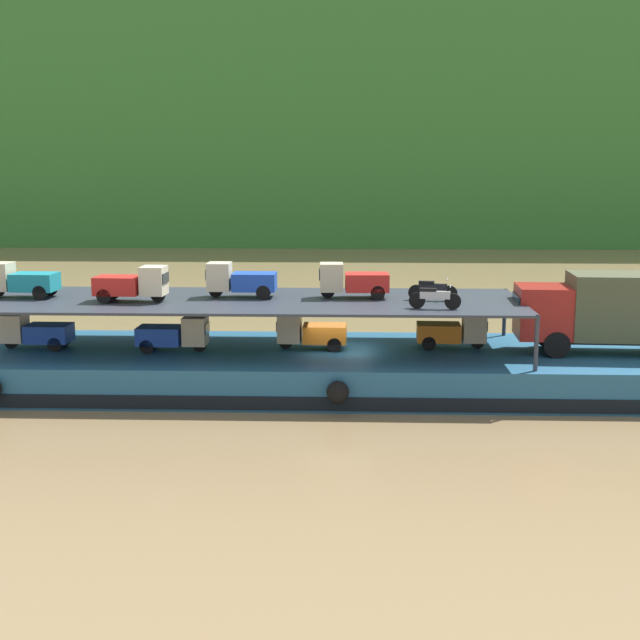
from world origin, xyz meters
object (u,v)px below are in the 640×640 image
motorcycle_upper_port (434,297)px  mini_truck_lower_aft (174,334)px  motorcycle_upper_centre (432,289)px  mini_truck_lower_fore (453,331)px  mini_truck_upper_bow (353,281)px  mini_truck_lower_stern (35,331)px  mini_truck_upper_mid (132,284)px  cargo_barge (339,369)px  covered_lorry (612,310)px  mini_truck_upper_fore (240,280)px  mini_truck_upper_stern (21,280)px  mini_truck_lower_mid (311,332)px

motorcycle_upper_port → mini_truck_lower_aft: bearing=171.3°
motorcycle_upper_port → motorcycle_upper_centre: (0.10, 1.98, 0.00)m
mini_truck_lower_fore → mini_truck_upper_bow: mini_truck_upper_bow is taller
mini_truck_lower_stern → mini_truck_upper_mid: bearing=-7.8°
cargo_barge → mini_truck_upper_bow: 3.52m
covered_lorry → mini_truck_lower_stern: covered_lorry is taller
mini_truck_upper_bow → covered_lorry: bearing=-4.0°
motorcycle_upper_port → motorcycle_upper_centre: size_ratio=1.00×
mini_truck_lower_aft → mini_truck_lower_fore: size_ratio=1.00×
mini_truck_lower_fore → mini_truck_upper_bow: (-3.99, -0.02, 2.00)m
mini_truck_upper_mid → mini_truck_upper_bow: size_ratio=1.01×
cargo_barge → mini_truck_upper_mid: bearing=-175.1°
covered_lorry → mini_truck_lower_fore: (-5.99, 0.73, -1.00)m
mini_truck_lower_stern → motorcycle_upper_centre: size_ratio=1.46×
mini_truck_lower_aft → mini_truck_upper_mid: (-1.50, -0.26, 2.00)m
cargo_barge → covered_lorry: 10.77m
mini_truck_lower_stern → mini_truck_upper_bow: bearing=3.1°
mini_truck_upper_bow → motorcycle_upper_port: bearing=-40.2°
mini_truck_upper_fore → mini_truck_lower_fore: bearing=0.1°
mini_truck_upper_stern → mini_truck_upper_bow: bearing=1.5°
cargo_barge → motorcycle_upper_centre: bearing=0.5°
mini_truck_upper_fore → motorcycle_upper_port: (7.44, -2.52, -0.26)m
mini_truck_upper_mid → motorcycle_upper_port: mini_truck_upper_mid is taller
mini_truck_upper_mid → cargo_barge: bearing=4.9°
mini_truck_lower_stern → mini_truck_lower_mid: bearing=1.8°
mini_truck_lower_aft → covered_lorry: bearing=1.0°
mini_truck_lower_aft → mini_truck_lower_stern: bearing=176.9°
covered_lorry → mini_truck_lower_mid: (-11.63, 0.35, -1.00)m
mini_truck_lower_aft → mini_truck_lower_mid: same height
motorcycle_upper_port → motorcycle_upper_centre: bearing=87.0°
mini_truck_upper_mid → motorcycle_upper_centre: 11.57m
cargo_barge → motorcycle_upper_port: motorcycle_upper_port is taller
mini_truck_upper_mid → mini_truck_upper_fore: (4.00, 1.25, 0.00)m
mini_truck_lower_aft → mini_truck_upper_fore: bearing=21.6°
mini_truck_lower_mid → mini_truck_upper_stern: bearing=179.9°
mini_truck_lower_stern → mini_truck_upper_stern: bearing=149.0°
covered_lorry → mini_truck_upper_fore: 14.49m
mini_truck_lower_stern → motorcycle_upper_port: bearing=-6.7°
motorcycle_upper_centre → mini_truck_lower_fore: bearing=31.7°
mini_truck_upper_stern → motorcycle_upper_port: bearing=-7.7°
covered_lorry → motorcycle_upper_port: 7.26m
covered_lorry → mini_truck_lower_stern: bearing=180.0°
mini_truck_lower_aft → mini_truck_upper_bow: (6.96, 0.99, 2.00)m
mini_truck_upper_stern → cargo_barge: bearing=-1.0°
mini_truck_lower_fore → mini_truck_upper_bow: bearing=-179.7°
mini_truck_lower_mid → mini_truck_upper_bow: bearing=12.1°
mini_truck_upper_fore → covered_lorry: bearing=-2.8°
covered_lorry → mini_truck_upper_bow: mini_truck_upper_bow is taller
mini_truck_upper_fore → motorcycle_upper_port: 7.86m
mini_truck_lower_aft → mini_truck_upper_stern: (-6.19, 0.65, 2.00)m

